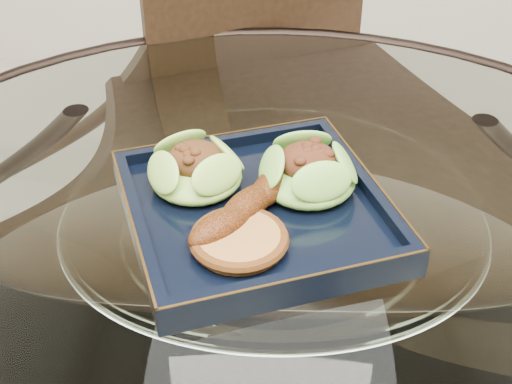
{
  "coord_description": "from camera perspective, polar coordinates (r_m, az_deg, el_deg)",
  "views": [
    {
      "loc": [
        0.01,
        -0.57,
        1.25
      ],
      "look_at": [
        -0.02,
        0.04,
        0.8
      ],
      "focal_mm": 50.0,
      "sensor_mm": 36.0,
      "label": 1
    }
  ],
  "objects": [
    {
      "name": "crumb_patty",
      "position": [
        0.71,
        -1.36,
        -3.93
      ],
      "size": [
        0.1,
        0.1,
        0.02
      ],
      "primitive_type": "cylinder",
      "rotation": [
        0.0,
        0.0,
        -0.1
      ],
      "color": "#A46936",
      "rests_on": "navy_plate"
    },
    {
      "name": "lettuce_wrap_left",
      "position": [
        0.79,
        -4.82,
        1.64
      ],
      "size": [
        0.12,
        0.12,
        0.04
      ],
      "primitive_type": "ellipsoid",
      "rotation": [
        0.0,
        0.0,
        0.22
      ],
      "color": "#619A2C",
      "rests_on": "navy_plate"
    },
    {
      "name": "navy_plate",
      "position": [
        0.78,
        0.0,
        -1.79
      ],
      "size": [
        0.35,
        0.35,
        0.02
      ],
      "primitive_type": "cube",
      "rotation": [
        0.0,
        0.0,
        0.35
      ],
      "color": "black",
      "rests_on": "dining_table"
    },
    {
      "name": "lettuce_wrap_right",
      "position": [
        0.79,
        4.16,
        1.43
      ],
      "size": [
        0.13,
        0.13,
        0.04
      ],
      "primitive_type": "ellipsoid",
      "rotation": [
        0.0,
        0.0,
        -0.19
      ],
      "color": "#549B2D",
      "rests_on": "navy_plate"
    },
    {
      "name": "dining_table",
      "position": [
        0.87,
        1.19,
        -12.58
      ],
      "size": [
        1.13,
        1.13,
        0.77
      ],
      "color": "white",
      "rests_on": "ground"
    },
    {
      "name": "dining_chair",
      "position": [
        1.27,
        1.72,
        1.24
      ],
      "size": [
        0.53,
        0.53,
        0.94
      ],
      "rotation": [
        0.0,
        0.0,
        0.39
      ],
      "color": "black",
      "rests_on": "ground"
    },
    {
      "name": "roasted_plantain",
      "position": [
        0.75,
        -0.7,
        -1.06
      ],
      "size": [
        0.12,
        0.15,
        0.03
      ],
      "primitive_type": "ellipsoid",
      "rotation": [
        0.0,
        0.0,
        0.98
      ],
      "color": "#5E2709",
      "rests_on": "navy_plate"
    }
  ]
}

